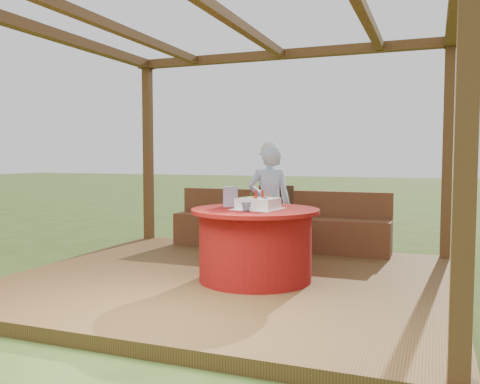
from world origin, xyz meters
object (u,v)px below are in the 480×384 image
object	(u,v)px
bench	(278,230)
birthday_cake	(258,203)
chair	(275,217)
gift_bag	(231,197)
drinking_glass	(246,207)
table	(255,244)
elderly_woman	(269,203)

from	to	relation	value
bench	birthday_cake	distance (m)	1.91
bench	chair	distance (m)	0.58
birthday_cake	gift_bag	xyz separation A→B (m)	(-0.35, 0.13, 0.05)
gift_bag	drinking_glass	bearing A→B (deg)	-68.65
table	birthday_cake	distance (m)	0.42
table	chair	distance (m)	1.27
bench	birthday_cake	xyz separation A→B (m)	(0.32, -1.81, 0.53)
gift_bag	chair	bearing A→B (deg)	64.24
chair	birthday_cake	bearing A→B (deg)	-80.99
chair	birthday_cake	distance (m)	1.34
table	gift_bag	size ratio (longest dim) A/B	6.12
bench	elderly_woman	size ratio (longest dim) A/B	2.08
bench	elderly_woman	world-z (taller)	elderly_woman
table	elderly_woman	xyz separation A→B (m)	(-0.12, 0.85, 0.35)
bench	table	xyz separation A→B (m)	(0.28, -1.77, 0.11)
table	chair	bearing A→B (deg)	97.44
table	bench	bearing A→B (deg)	99.07
chair	drinking_glass	world-z (taller)	chair
birthday_cake	table	bearing A→B (deg)	138.49
table	elderly_woman	world-z (taller)	elderly_woman
bench	drinking_glass	size ratio (longest dim) A/B	31.17
chair	birthday_cake	size ratio (longest dim) A/B	1.82
drinking_glass	gift_bag	bearing A→B (deg)	129.84
chair	bench	bearing A→B (deg)	102.93
table	chair	size ratio (longest dim) A/B	1.46
elderly_woman	birthday_cake	bearing A→B (deg)	-79.90
table	drinking_glass	xyz separation A→B (m)	(0.01, -0.28, 0.41)
birthday_cake	gift_bag	bearing A→B (deg)	159.13
drinking_glass	table	bearing A→B (deg)	91.35
elderly_woman	gift_bag	world-z (taller)	elderly_woman
elderly_woman	birthday_cake	size ratio (longest dim) A/B	2.94
elderly_woman	birthday_cake	xyz separation A→B (m)	(0.16, -0.88, 0.07)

